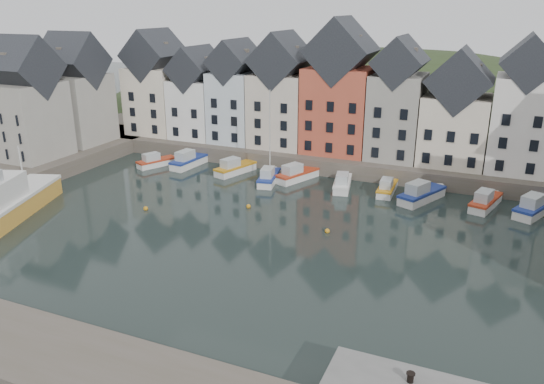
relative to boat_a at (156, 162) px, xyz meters
The scene contains 18 objects.
ground 28.53m from the boat_a, 37.36° to the right, with size 260.00×260.00×0.00m, color black.
far_quay 25.98m from the boat_a, 29.24° to the left, with size 90.00×16.00×2.00m, color #524C3F.
hillside 48.55m from the boat_a, 59.61° to the left, with size 153.60×70.40×64.00m.
far_terrace 29.19m from the boat_a, 22.45° to the left, with size 72.37×8.16×17.78m.
left_terrace 16.13m from the boat_a, 164.06° to the right, with size 7.65×17.00×15.69m.
mooring_buoys 22.18m from the boat_a, 32.68° to the right, with size 20.50×5.50×0.50m.
boat_a is the anchor object (origin of this frame).
boat_b 4.61m from the boat_a, 22.93° to the left, with size 2.74×6.92×2.59m.
boat_c 11.59m from the boat_a, ahead, with size 3.74×6.59×2.42m.
boat_d 17.24m from the boat_a, ahead, with size 3.11×6.36×11.67m.
boat_e 20.12m from the boat_a, ahead, with size 4.22×6.66×2.45m.
boat_f 26.35m from the boat_a, ahead, with size 3.03×6.27×2.31m.
boat_g 31.66m from the boat_a, ahead, with size 1.96×5.65×2.15m.
boat_h 35.71m from the boat_a, ahead, with size 4.77×7.24×2.67m.
boat_i 42.50m from the boat_a, ahead, with size 3.43×6.50×2.39m.
boat_j 47.37m from the boat_a, ahead, with size 4.66×7.07×2.61m.
large_vessel 21.56m from the boat_a, 98.29° to the right, with size 7.99×14.35×7.22m.
mooring_bollard 52.46m from the boat_a, 40.15° to the right, with size 0.48×0.48×0.56m.
Camera 1 is at (19.85, -40.85, 21.01)m, focal length 35.00 mm.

